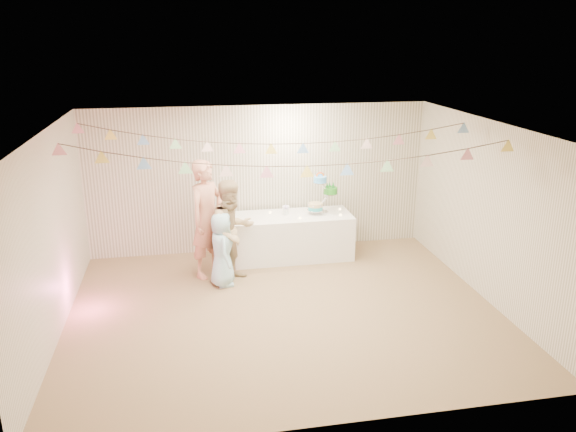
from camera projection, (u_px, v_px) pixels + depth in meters
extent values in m
plane|color=#7F6244|center=(284.00, 311.00, 7.98)|extent=(6.00, 6.00, 0.00)
plane|color=white|center=(284.00, 128.00, 7.17)|extent=(6.00, 6.00, 0.00)
plane|color=silver|center=(259.00, 179.00, 9.91)|extent=(6.00, 6.00, 0.00)
plane|color=silver|center=(331.00, 309.00, 5.24)|extent=(6.00, 6.00, 0.00)
plane|color=silver|center=(50.00, 238.00, 7.06)|extent=(5.00, 5.00, 0.00)
plane|color=silver|center=(488.00, 212.00, 8.10)|extent=(5.00, 5.00, 0.00)
cube|color=white|center=(292.00, 236.00, 9.79)|extent=(2.06, 0.82, 0.77)
cylinder|color=white|center=(265.00, 218.00, 9.54)|extent=(0.33, 0.33, 0.02)
imported|color=tan|center=(207.00, 219.00, 8.89)|extent=(0.81, 0.82, 1.91)
imported|color=tan|center=(232.00, 231.00, 8.73)|extent=(1.01, 0.95, 1.64)
imported|color=#A7D8EC|center=(222.00, 249.00, 8.64)|extent=(0.42, 0.60, 1.18)
cylinder|color=#FFD88C|center=(247.00, 220.00, 9.39)|extent=(0.04, 0.04, 0.03)
cylinder|color=#FFD88C|center=(270.00, 212.00, 9.77)|extent=(0.04, 0.04, 0.03)
cylinder|color=#FFD88C|center=(300.00, 218.00, 9.48)|extent=(0.04, 0.04, 0.03)
cylinder|color=#FFD88C|center=(309.00, 209.00, 9.93)|extent=(0.04, 0.04, 0.03)
cylinder|color=#FFD88C|center=(341.00, 215.00, 9.64)|extent=(0.04, 0.04, 0.03)
cylinder|color=#FFD88C|center=(340.00, 209.00, 9.96)|extent=(0.04, 0.04, 0.03)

